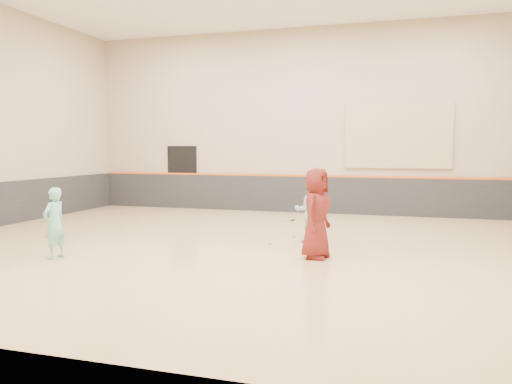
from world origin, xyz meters
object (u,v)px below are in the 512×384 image
(instructor, at_px, (310,211))
(spare_racket, at_px, (287,218))
(girl, at_px, (54,223))
(young_man, at_px, (316,213))

(instructor, xyz_separation_m, spare_racket, (-1.22, 3.00, -0.63))
(girl, bearing_deg, instructor, 130.63)
(girl, height_order, spare_racket, girl)
(girl, xyz_separation_m, spare_racket, (3.17, 6.06, -0.59))
(girl, bearing_deg, spare_racket, 158.11)
(young_man, bearing_deg, instructor, 25.68)
(instructor, distance_m, young_man, 1.65)
(girl, relative_size, instructor, 0.95)
(girl, height_order, instructor, instructor)
(young_man, xyz_separation_m, spare_racket, (-1.63, 4.59, -0.78))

